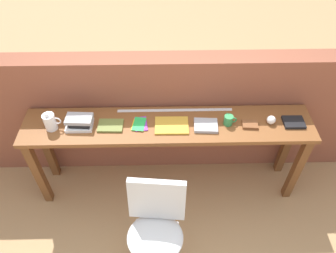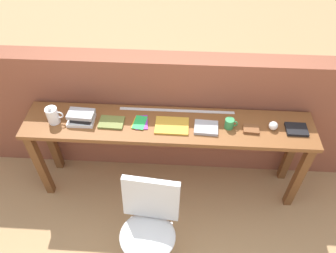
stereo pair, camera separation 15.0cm
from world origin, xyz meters
The scene contains 15 objects.
ground_plane centered at (0.00, 0.00, 0.00)m, with size 40.00×40.00×0.00m, color tan.
brick_wall_back centered at (0.00, 0.64, 0.66)m, with size 6.00×0.20×1.32m, color brown.
sideboard centered at (0.00, 0.30, 0.74)m, with size 2.50×0.44×0.88m.
chair_white_moulded centered at (-0.11, -0.44, 0.53)m, with size 0.48×0.49×0.89m.
pitcher_white centered at (-0.98, 0.27, 0.96)m, with size 0.14×0.10×0.18m.
book_stack_leftmost centered at (-0.74, 0.29, 0.93)m, with size 0.23×0.17×0.09m.
magazine_cycling centered at (-0.49, 0.28, 0.89)m, with size 0.21×0.15×0.02m, color olive.
pamphlet_pile_colourful centered at (-0.24, 0.30, 0.89)m, with size 0.15×0.18×0.01m.
book_open_centre centered at (0.03, 0.27, 0.89)m, with size 0.28×0.20×0.02m, color gold.
book_grey_hardcover centered at (0.32, 0.26, 0.89)m, with size 0.20×0.16×0.03m, color #9E9EA3.
mug centered at (0.51, 0.29, 0.92)m, with size 0.11×0.08×0.09m.
leather_journal_brown centered at (0.70, 0.27, 0.89)m, with size 0.13×0.10×0.02m, color brown.
sports_ball_small centered at (0.88, 0.29, 0.92)m, with size 0.08×0.08×0.08m, color silver.
book_repair_rightmost centered at (1.07, 0.29, 0.89)m, with size 0.18×0.15×0.02m, color black.
ruler_metal_back_edge centered at (0.07, 0.47, 0.88)m, with size 1.02×0.03×0.00m, color silver.
Camera 2 is at (0.11, -1.66, 2.87)m, focal length 35.00 mm.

